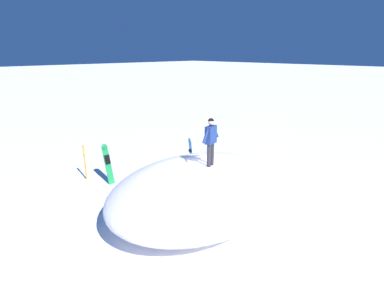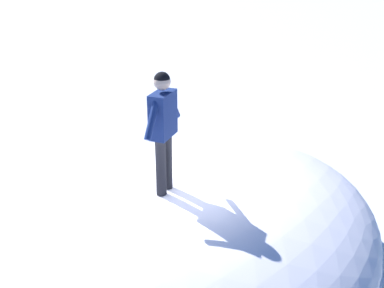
{
  "view_description": "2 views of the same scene",
  "coord_description": "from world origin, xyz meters",
  "px_view_note": "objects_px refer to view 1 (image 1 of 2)",
  "views": [
    {
      "loc": [
        6.6,
        6.14,
        5.44
      ],
      "look_at": [
        -0.44,
        -0.94,
        2.32
      ],
      "focal_mm": 27.88,
      "sensor_mm": 36.0,
      "label": 1
    },
    {
      "loc": [
        -5.35,
        -3.72,
        4.95
      ],
      "look_at": [
        -0.21,
        -0.38,
        2.35
      ],
      "focal_mm": 46.96,
      "sensor_mm": 36.0,
      "label": 2
    }
  ],
  "objects_px": {
    "snowboard_secondary_upright": "(191,154)",
    "snowboarder_standing": "(211,138)",
    "snowboard_primary_upright": "(108,163)",
    "trail_marker_pole": "(85,162)"
  },
  "relations": [
    {
      "from": "snowboard_primary_upright",
      "to": "snowboard_secondary_upright",
      "type": "xyz_separation_m",
      "value": [
        -3.41,
        1.58,
        -0.03
      ]
    },
    {
      "from": "snowboarder_standing",
      "to": "trail_marker_pole",
      "type": "relative_size",
      "value": 1.03
    },
    {
      "from": "snowboarder_standing",
      "to": "snowboard_secondary_upright",
      "type": "xyz_separation_m",
      "value": [
        -2.11,
        -3.07,
        -1.85
      ]
    },
    {
      "from": "snowboarder_standing",
      "to": "snowboard_primary_upright",
      "type": "distance_m",
      "value": 5.16
    },
    {
      "from": "snowboard_secondary_upright",
      "to": "trail_marker_pole",
      "type": "xyz_separation_m",
      "value": [
        3.96,
        -2.57,
        -0.0
      ]
    },
    {
      "from": "snowboard_primary_upright",
      "to": "trail_marker_pole",
      "type": "distance_m",
      "value": 1.13
    },
    {
      "from": "snowboarder_standing",
      "to": "snowboard_primary_upright",
      "type": "bearing_deg",
      "value": -74.29
    },
    {
      "from": "snowboard_secondary_upright",
      "to": "snowboarder_standing",
      "type": "bearing_deg",
      "value": 55.54
    },
    {
      "from": "snowboarder_standing",
      "to": "trail_marker_pole",
      "type": "xyz_separation_m",
      "value": [
        1.86,
        -5.64,
        -1.85
      ]
    },
    {
      "from": "snowboarder_standing",
      "to": "trail_marker_pole",
      "type": "height_order",
      "value": "snowboarder_standing"
    }
  ]
}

